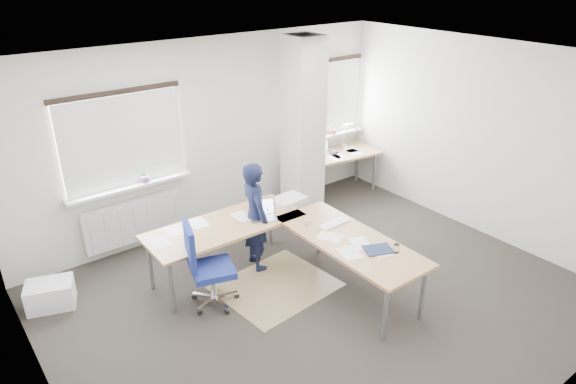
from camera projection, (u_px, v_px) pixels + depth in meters
ground at (320, 297)px, 6.24m from camera, size 6.00×6.00×0.00m
room_shell at (310, 149)px, 5.94m from camera, size 6.04×5.04×2.82m
floor_mat at (276, 286)px, 6.45m from camera, size 1.45×1.26×0.01m
white_crate at (50, 295)px, 6.03m from camera, size 0.62×0.52×0.31m
desk_main at (289, 233)px, 6.28m from camera, size 2.40×2.63×0.96m
desk_side at (338, 155)px, 8.76m from camera, size 1.49×0.90×1.22m
task_chair at (210, 283)px, 6.00m from camera, size 0.61×0.59×1.08m
person at (256, 216)px, 6.59m from camera, size 0.44×0.59×1.47m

